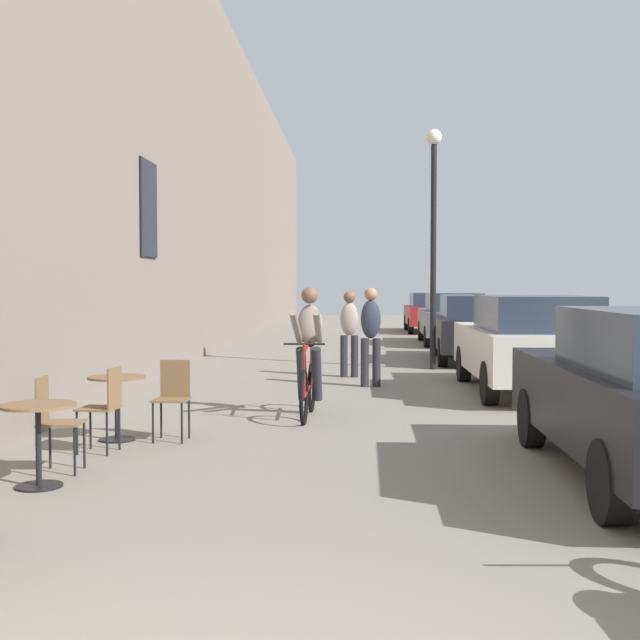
% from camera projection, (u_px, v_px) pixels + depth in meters
% --- Properties ---
extents(building_facade_left, '(0.54, 68.00, 9.38)m').
position_uv_depth(building_facade_left, '(164.00, 141.00, 16.79)').
color(building_facade_left, gray).
rests_on(building_facade_left, ground_plane).
extents(cafe_table_mid, '(0.64, 0.64, 0.72)m').
position_uv_depth(cafe_table_mid, '(38.00, 427.00, 7.03)').
color(cafe_table_mid, black).
rests_on(cafe_table_mid, ground_plane).
extents(cafe_chair_mid_toward_street, '(0.40, 0.40, 0.89)m').
position_uv_depth(cafe_chair_mid_toward_street, '(53.00, 417.00, 7.59)').
color(cafe_chair_mid_toward_street, black).
rests_on(cafe_chair_mid_toward_street, ground_plane).
extents(cafe_table_far, '(0.64, 0.64, 0.72)m').
position_uv_depth(cafe_table_far, '(117.00, 394.00, 9.15)').
color(cafe_table_far, black).
rests_on(cafe_table_far, ground_plane).
extents(cafe_chair_far_toward_street, '(0.42, 0.42, 0.89)m').
position_uv_depth(cafe_chair_far_toward_street, '(105.00, 403.00, 8.48)').
color(cafe_chair_far_toward_street, black).
rests_on(cafe_chair_far_toward_street, ground_plane).
extents(cafe_chair_far_toward_wall, '(0.40, 0.40, 0.89)m').
position_uv_depth(cafe_chair_far_toward_wall, '(173.00, 394.00, 9.20)').
color(cafe_chair_far_toward_wall, black).
rests_on(cafe_chair_far_toward_wall, ground_plane).
extents(cyclist_on_bicycle, '(0.52, 1.76, 1.74)m').
position_uv_depth(cyclist_on_bicycle, '(309.00, 355.00, 10.85)').
color(cyclist_on_bicycle, black).
rests_on(cyclist_on_bicycle, ground_plane).
extents(pedestrian_near, '(0.35, 0.25, 1.69)m').
position_uv_depth(pedestrian_near, '(371.00, 331.00, 13.92)').
color(pedestrian_near, '#26262D').
rests_on(pedestrian_near, ground_plane).
extents(pedestrian_mid, '(0.34, 0.24, 1.62)m').
position_uv_depth(pedestrian_mid, '(349.00, 329.00, 15.40)').
color(pedestrian_mid, '#26262D').
rests_on(pedestrian_mid, ground_plane).
extents(street_lamp, '(0.32, 0.32, 4.90)m').
position_uv_depth(street_lamp, '(434.00, 218.00, 16.71)').
color(street_lamp, black).
rests_on(street_lamp, ground_plane).
extents(parked_car_second, '(1.88, 4.42, 1.57)m').
position_uv_depth(parked_car_second, '(529.00, 343.00, 13.11)').
color(parked_car_second, beige).
rests_on(parked_car_second, ground_plane).
extents(parked_car_third, '(1.93, 4.31, 1.51)m').
position_uv_depth(parked_car_third, '(475.00, 327.00, 18.55)').
color(parked_car_third, black).
rests_on(parked_car_third, ground_plane).
extents(parked_car_fourth, '(1.84, 4.25, 1.50)m').
position_uv_depth(parked_car_fourth, '(452.00, 318.00, 23.89)').
color(parked_car_fourth, '#595960').
rests_on(parked_car_fourth, ground_plane).
extents(parked_car_fifth, '(1.74, 4.07, 1.44)m').
position_uv_depth(parked_car_fifth, '(430.00, 312.00, 29.94)').
color(parked_car_fifth, maroon).
rests_on(parked_car_fifth, ground_plane).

